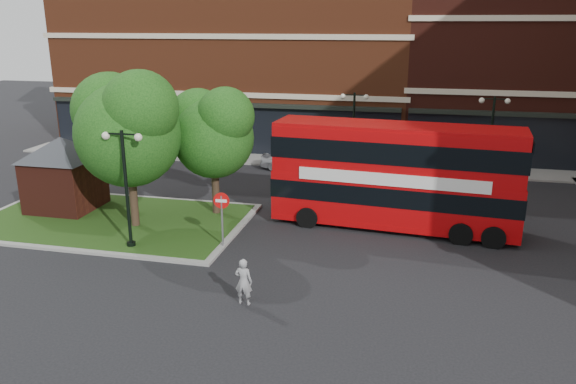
% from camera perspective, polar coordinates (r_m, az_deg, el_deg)
% --- Properties ---
extents(ground, '(120.00, 120.00, 0.00)m').
position_cam_1_polar(ground, '(22.22, -3.16, -7.19)').
color(ground, black).
rests_on(ground, ground).
extents(pavement_far, '(44.00, 3.00, 0.12)m').
position_cam_1_polar(pavement_far, '(37.51, 3.84, 2.98)').
color(pavement_far, slate).
rests_on(pavement_far, ground).
extents(terrace_far_left, '(26.00, 12.00, 14.00)m').
position_cam_1_polar(terrace_far_left, '(45.63, -4.66, 14.26)').
color(terrace_far_left, brown).
rests_on(terrace_far_left, ground).
extents(terrace_far_right, '(18.00, 12.00, 16.00)m').
position_cam_1_polar(terrace_far_right, '(44.24, 24.56, 14.06)').
color(terrace_far_right, '#471911').
rests_on(terrace_far_right, ground).
extents(traffic_island, '(12.60, 7.60, 0.15)m').
position_cam_1_polar(traffic_island, '(27.83, -17.44, -2.77)').
color(traffic_island, gray).
rests_on(traffic_island, ground).
extents(kiosk, '(6.51, 6.51, 3.60)m').
position_cam_1_polar(kiosk, '(29.60, -21.89, 2.49)').
color(kiosk, '#471911').
rests_on(kiosk, traffic_island).
extents(tree_island_west, '(5.40, 4.71, 7.21)m').
position_cam_1_polar(tree_island_west, '(25.61, -16.11, 6.65)').
color(tree_island_west, '#2D2116').
rests_on(tree_island_west, ground).
extents(tree_island_east, '(4.46, 3.90, 6.29)m').
position_cam_1_polar(tree_island_east, '(26.67, -7.71, 6.34)').
color(tree_island_east, '#2D2116').
rests_on(tree_island_east, ground).
extents(lamp_island, '(1.72, 0.36, 5.00)m').
position_cam_1_polar(lamp_island, '(23.49, -16.13, 0.83)').
color(lamp_island, black).
rests_on(lamp_island, ground).
extents(lamp_far_left, '(1.72, 0.36, 5.00)m').
position_cam_1_polar(lamp_far_left, '(34.73, 6.67, 6.45)').
color(lamp_far_left, black).
rests_on(lamp_far_left, ground).
extents(lamp_far_right, '(1.72, 0.36, 5.00)m').
position_cam_1_polar(lamp_far_right, '(34.78, 19.93, 5.57)').
color(lamp_far_right, black).
rests_on(lamp_far_right, ground).
extents(bus, '(11.09, 3.40, 4.17)m').
position_cam_1_polar(bus, '(25.56, 10.81, 2.27)').
color(bus, '#B10709').
rests_on(bus, ground).
extents(woman, '(0.61, 0.41, 1.63)m').
position_cam_1_polar(woman, '(18.87, -4.54, -9.07)').
color(woman, gray).
rests_on(woman, ground).
extents(car_silver, '(3.76, 1.54, 1.28)m').
position_cam_1_polar(car_silver, '(35.83, 0.23, 3.30)').
color(car_silver, '#9D9EA4').
rests_on(car_silver, ground).
extents(car_white, '(3.71, 1.34, 1.22)m').
position_cam_1_polar(car_white, '(36.55, 8.38, 3.35)').
color(car_white, silver).
rests_on(car_white, ground).
extents(no_entry_sign, '(0.67, 0.08, 2.42)m').
position_cam_1_polar(no_entry_sign, '(23.11, -6.75, -1.72)').
color(no_entry_sign, slate).
rests_on(no_entry_sign, ground).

